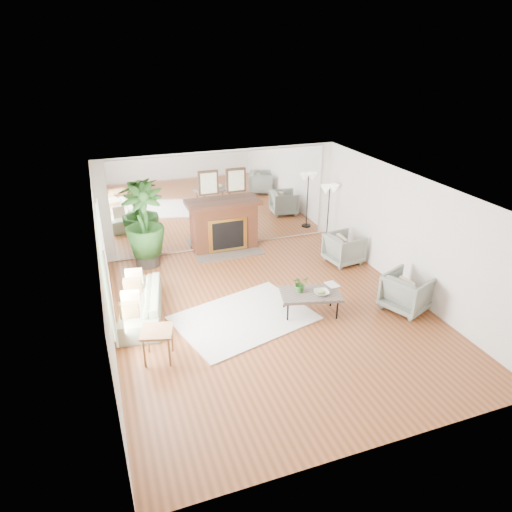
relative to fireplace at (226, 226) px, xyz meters
name	(u,v)px	position (x,y,z in m)	size (l,w,h in m)	color
ground	(273,314)	(0.00, -3.26, -0.66)	(7.00, 7.00, 0.00)	brown
wall_left	(105,282)	(-2.99, -3.26, 0.59)	(0.02, 7.00, 2.50)	silver
wall_right	(409,235)	(2.99, -3.26, 0.59)	(0.02, 7.00, 2.50)	silver
wall_back	(222,201)	(0.00, 0.23, 0.59)	(6.00, 0.02, 2.50)	silver
mirror_panel	(223,201)	(0.00, 0.21, 0.59)	(5.40, 0.04, 2.40)	silver
window_panel	(105,266)	(-2.96, -2.86, 0.69)	(0.04, 2.40, 1.50)	#B2E09E
fireplace	(226,226)	(0.00, 0.00, 0.00)	(1.85, 0.83, 2.05)	brown
area_rug	(244,318)	(-0.59, -3.23, -0.65)	(2.50, 1.78, 0.03)	silver
coffee_table	(311,295)	(0.69, -3.49, -0.24)	(1.28, 0.93, 0.46)	#5D5149
sofa	(140,304)	(-2.44, -2.50, -0.37)	(1.96, 0.77, 0.57)	gray
armchair_back	(344,248)	(2.47, -1.66, -0.30)	(0.77, 0.79, 0.72)	gray
armchair_front	(407,292)	(2.56, -3.96, -0.28)	(0.81, 0.83, 0.76)	gray
side_table	(157,335)	(-2.31, -3.93, -0.18)	(0.62, 0.62, 0.57)	olive
potted_ficus	(144,224)	(-2.01, -0.22, 0.38)	(1.14, 1.14, 1.95)	black
floor_lamp	(329,194)	(2.65, -0.43, 0.68)	(0.51, 0.28, 1.57)	black
tabletop_plant	(300,284)	(0.52, -3.36, -0.04)	(0.29, 0.25, 0.33)	#295A21
fruit_bowl	(321,293)	(0.86, -3.60, -0.16)	(0.28, 0.28, 0.07)	olive
book	(328,286)	(1.12, -3.36, -0.19)	(0.21, 0.29, 0.02)	olive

